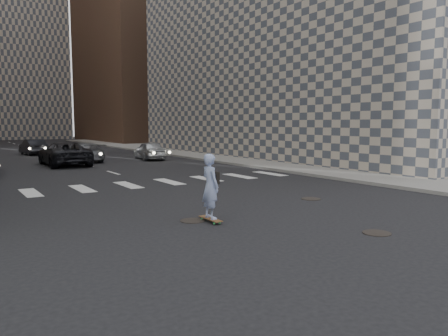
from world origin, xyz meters
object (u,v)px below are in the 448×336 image
object	(u,v)px
traffic_car_d	(149,150)
skateboarder	(210,186)
traffic_car_e	(33,147)
traffic_car_b	(83,152)
traffic_car_c	(64,154)

from	to	relation	value
traffic_car_d	skateboarder	bearing A→B (deg)	77.50
skateboarder	traffic_car_e	world-z (taller)	skateboarder
traffic_car_e	skateboarder	bearing A→B (deg)	83.84
traffic_car_e	traffic_car_d	bearing A→B (deg)	116.87
traffic_car_b	traffic_car_c	xyz separation A→B (m)	(-1.76, -2.16, 0.09)
traffic_car_c	traffic_car_e	distance (m)	11.42
traffic_car_c	traffic_car_e	bearing A→B (deg)	-89.76
traffic_car_c	traffic_car_b	bearing A→B (deg)	-129.22
traffic_car_c	traffic_car_e	world-z (taller)	traffic_car_c
skateboarder	traffic_car_b	bearing A→B (deg)	84.48
traffic_car_c	traffic_car_d	size ratio (longest dim) A/B	1.35
traffic_car_b	traffic_car_d	xyz separation A→B (m)	(4.66, -0.94, 0.02)
traffic_car_d	traffic_car_b	bearing A→B (deg)	-5.29
traffic_car_c	skateboarder	bearing A→B (deg)	88.84
traffic_car_d	traffic_car_e	xyz separation A→B (m)	(-6.48, 10.20, -0.02)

